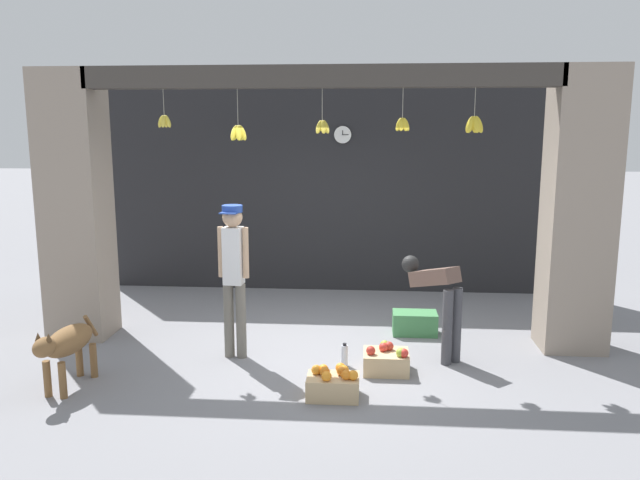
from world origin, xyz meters
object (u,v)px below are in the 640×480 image
(fruit_crate_oranges, at_px, (333,384))
(worker_stooping, at_px, (437,294))
(water_bottle, at_px, (345,355))
(wall_clock, at_px, (343,135))
(produce_box_green, at_px, (415,323))
(shopkeeper, at_px, (234,268))
(fruit_crate_apples, at_px, (387,360))
(dog, at_px, (67,344))

(fruit_crate_oranges, bearing_deg, worker_stooping, 46.99)
(water_bottle, bearing_deg, wall_clock, 93.05)
(wall_clock, bearing_deg, produce_box_green, -63.88)
(shopkeeper, bearing_deg, fruit_crate_apples, 176.06)
(dog, xyz_separation_m, produce_box_green, (3.47, 1.90, -0.31))
(wall_clock, bearing_deg, dog, -122.41)
(dog, distance_m, wall_clock, 5.02)
(dog, relative_size, worker_stooping, 0.91)
(dog, xyz_separation_m, worker_stooping, (3.64, 1.14, 0.26))
(fruit_crate_oranges, bearing_deg, dog, 179.90)
(shopkeeper, distance_m, fruit_crate_oranges, 1.73)
(produce_box_green, bearing_deg, fruit_crate_oranges, -115.10)
(fruit_crate_oranges, bearing_deg, fruit_crate_apples, 52.24)
(fruit_crate_apples, bearing_deg, fruit_crate_oranges, -127.76)
(fruit_crate_apples, bearing_deg, wall_clock, 100.59)
(shopkeeper, relative_size, produce_box_green, 3.15)
(fruit_crate_oranges, height_order, wall_clock, wall_clock)
(shopkeeper, bearing_deg, dog, 39.95)
(wall_clock, bearing_deg, fruit_crate_oranges, -88.65)
(shopkeeper, relative_size, wall_clock, 6.23)
(fruit_crate_apples, bearing_deg, dog, -167.93)
(produce_box_green, bearing_deg, wall_clock, 116.12)
(produce_box_green, bearing_deg, shopkeeper, -155.08)
(worker_stooping, bearing_deg, dog, 157.78)
(fruit_crate_oranges, relative_size, produce_box_green, 0.91)
(produce_box_green, relative_size, water_bottle, 2.15)
(shopkeeper, distance_m, wall_clock, 3.42)
(fruit_crate_oranges, relative_size, water_bottle, 1.96)
(fruit_crate_oranges, relative_size, wall_clock, 1.80)
(worker_stooping, bearing_deg, fruit_crate_oranges, -172.60)
(shopkeeper, xyz_separation_m, water_bottle, (1.21, -0.17, -0.89))
(shopkeeper, bearing_deg, worker_stooping, -169.05)
(fruit_crate_oranges, height_order, produce_box_green, fruit_crate_oranges)
(shopkeeper, xyz_separation_m, fruit_crate_oranges, (1.14, -0.96, -0.87))
(produce_box_green, relative_size, wall_clock, 1.98)
(fruit_crate_apples, xyz_separation_m, wall_clock, (-0.61, 3.25, 2.27))
(water_bottle, relative_size, wall_clock, 0.92)
(water_bottle, xyz_separation_m, wall_clock, (-0.17, 3.12, 2.28))
(dog, xyz_separation_m, fruit_crate_apples, (3.09, 0.66, -0.33))
(dog, bearing_deg, wall_clock, 155.50)
(wall_clock, bearing_deg, fruit_crate_apples, -79.41)
(worker_stooping, height_order, water_bottle, worker_stooping)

